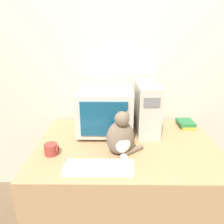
% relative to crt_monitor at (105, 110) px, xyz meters
% --- Properties ---
extents(wall_back, '(7.00, 0.05, 2.50)m').
position_rel_crt_monitor_xyz_m(wall_back, '(0.18, 0.32, 0.28)').
color(wall_back, beige).
rests_on(wall_back, ground_plane).
extents(desk, '(1.37, 0.97, 0.77)m').
position_rel_crt_monitor_xyz_m(desk, '(0.18, -0.23, -0.58)').
color(desk, tan).
rests_on(desk, ground_plane).
extents(crt_monitor, '(0.44, 0.45, 0.37)m').
position_rel_crt_monitor_xyz_m(crt_monitor, '(0.00, 0.00, 0.00)').
color(crt_monitor, beige).
rests_on(crt_monitor, desk).
extents(computer_tower, '(0.18, 0.44, 0.42)m').
position_rel_crt_monitor_xyz_m(computer_tower, '(0.35, 0.02, 0.01)').
color(computer_tower, beige).
rests_on(computer_tower, desk).
extents(keyboard, '(0.44, 0.17, 0.02)m').
position_rel_crt_monitor_xyz_m(keyboard, '(-0.02, -0.56, -0.18)').
color(keyboard, silver).
rests_on(keyboard, desk).
extents(cat, '(0.29, 0.23, 0.33)m').
position_rel_crt_monitor_xyz_m(cat, '(0.12, -0.38, -0.06)').
color(cat, '#7A6651').
rests_on(cat, desk).
extents(book_stack, '(0.14, 0.21, 0.05)m').
position_rel_crt_monitor_xyz_m(book_stack, '(0.73, 0.11, -0.17)').
color(book_stack, gold).
rests_on(book_stack, desk).
extents(pen, '(0.14, 0.01, 0.01)m').
position_rel_crt_monitor_xyz_m(pen, '(-0.18, -0.47, -0.19)').
color(pen, maroon).
rests_on(pen, desk).
extents(mug, '(0.10, 0.09, 0.08)m').
position_rel_crt_monitor_xyz_m(mug, '(-0.36, -0.39, -0.15)').
color(mug, '#9E382D').
rests_on(mug, desk).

